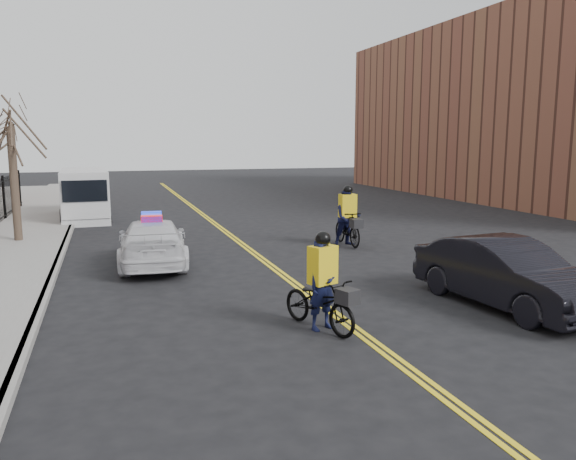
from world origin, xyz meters
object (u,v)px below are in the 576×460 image
at_px(police_cruiser, 153,242).
at_px(dark_sedan, 506,273).
at_px(cyclist_near, 323,295).
at_px(cyclist_far, 347,222).
at_px(cargo_van, 85,195).

xyz_separation_m(police_cruiser, dark_sedan, (7.10, -6.76, 0.07)).
xyz_separation_m(cyclist_near, cyclist_far, (4.09, 8.05, 0.16)).
distance_m(police_cruiser, cyclist_near, 7.41).
bearing_deg(cyclist_near, cyclist_far, 42.30).
distance_m(dark_sedan, cyclist_near, 4.41).
bearing_deg(cyclist_near, cargo_van, 84.57).
height_order(police_cruiser, dark_sedan, police_cruiser).
distance_m(cargo_van, cyclist_near, 18.53).
bearing_deg(cyclist_far, dark_sedan, -87.47).
relative_size(police_cruiser, cyclist_far, 2.28).
height_order(police_cruiser, cyclist_far, cyclist_far).
bearing_deg(cyclist_far, cyclist_near, -116.66).
distance_m(dark_sedan, cargo_van, 20.03).
bearing_deg(cargo_van, cyclist_far, -49.48).
xyz_separation_m(cargo_van, cyclist_near, (4.90, -17.87, -0.46)).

